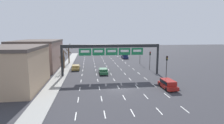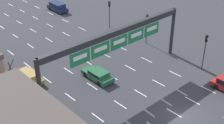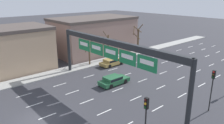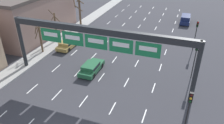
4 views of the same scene
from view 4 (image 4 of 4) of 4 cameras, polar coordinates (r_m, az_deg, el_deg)
lane_dashes at (r=29.50m, az=-0.94°, el=-1.52°), size 13.32×67.00×0.01m
sign_gantry at (r=24.11m, az=-3.96°, el=6.26°), size 21.88×0.70×6.91m
building_far at (r=42.61m, az=-21.26°, el=11.80°), size 10.28×17.22×7.53m
car_gold at (r=35.56m, az=-11.50°, el=4.66°), size 1.95×4.52×1.25m
car_green at (r=28.39m, az=-5.42°, el=-1.40°), size 1.94×4.49×1.25m
suv_navy at (r=48.58m, az=18.65°, el=10.65°), size 1.93×4.85×1.65m
traffic_light_near_gantry at (r=18.61m, az=19.41°, el=-11.12°), size 0.30×0.35×4.90m
traffic_light_mid_block at (r=35.41m, az=21.20°, el=7.84°), size 0.30×0.35×4.70m
traffic_light_far_end at (r=27.58m, az=21.04°, el=2.01°), size 0.30×0.35×4.70m
tree_bare_closest at (r=44.01m, az=-8.50°, el=13.18°), size 2.62×2.32×6.07m
tree_bare_second at (r=34.29m, az=-18.25°, el=6.21°), size 1.48×1.53×4.86m
tree_bare_third at (r=37.87m, az=-14.59°, el=9.28°), size 1.85×1.83×5.48m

